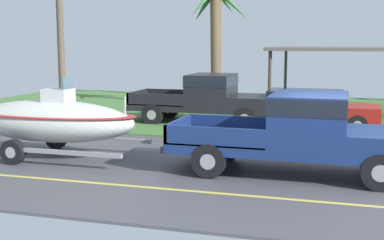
# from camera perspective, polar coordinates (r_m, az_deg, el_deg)

# --- Properties ---
(ground) EXTENTS (36.00, 22.00, 0.11)m
(ground) POSITION_cam_1_polar(r_m,az_deg,el_deg) (20.66, 16.21, -0.53)
(ground) COLOR #4C4C51
(pickup_truck_towing) EXTENTS (5.87, 2.11, 1.91)m
(pickup_truck_towing) POSITION_cam_1_polar(r_m,az_deg,el_deg) (12.52, 12.35, -1.10)
(pickup_truck_towing) COLOR navy
(pickup_truck_towing) RESTS_ON ground
(boat_on_trailer) EXTENTS (6.10, 2.30, 2.19)m
(boat_on_trailer) POSITION_cam_1_polar(r_m,az_deg,el_deg) (14.66, -15.06, -0.04)
(boat_on_trailer) COLOR gray
(boat_on_trailer) RESTS_ON ground
(parked_pickup_background) EXTENTS (5.56, 2.11, 1.89)m
(parked_pickup_background) POSITION_cam_1_polar(r_m,az_deg,el_deg) (19.92, 2.02, 2.55)
(parked_pickup_background) COLOR black
(parked_pickup_background) RESTS_ON ground
(parked_sedan_near) EXTENTS (4.65, 1.87, 1.38)m
(parked_sedan_near) POSITION_cam_1_polar(r_m,az_deg,el_deg) (19.40, 12.64, 1.08)
(parked_sedan_near) COLOR #B21E19
(parked_sedan_near) RESTS_ON ground
(carport_awning) EXTENTS (6.99, 5.85, 2.87)m
(carport_awning) POSITION_cam_1_polar(r_m,az_deg,el_deg) (23.96, 17.17, 7.27)
(carport_awning) COLOR #4C4238
(carport_awning) RESTS_ON ground
(palm_tree_near_right) EXTENTS (2.86, 3.07, 5.87)m
(palm_tree_near_right) POSITION_cam_1_polar(r_m,az_deg,el_deg) (24.57, 2.51, 11.11)
(palm_tree_near_right) COLOR brown
(palm_tree_near_right) RESTS_ON ground
(utility_pole) EXTENTS (0.24, 1.80, 7.48)m
(utility_pole) POSITION_cam_1_polar(r_m,az_deg,el_deg) (19.26, -14.09, 10.57)
(utility_pole) COLOR brown
(utility_pole) RESTS_ON ground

